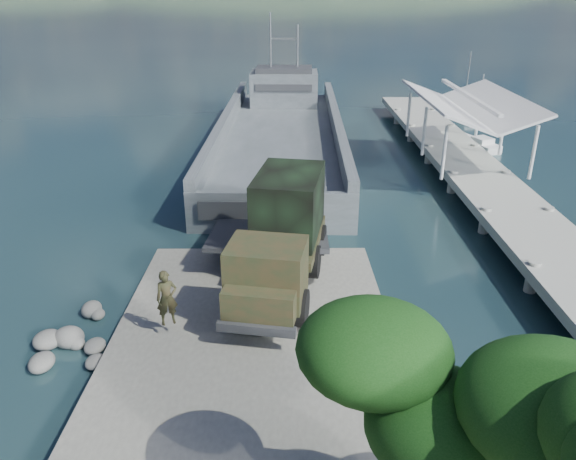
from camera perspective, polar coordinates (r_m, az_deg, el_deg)
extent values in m
plane|color=#172E38|center=(20.30, -3.52, -12.09)|extent=(1400.00, 1400.00, 0.00)
cube|color=slate|center=(19.35, -3.68, -13.24)|extent=(10.00, 18.00, 0.50)
cube|color=#AAACA1|center=(37.99, 17.91, 6.13)|extent=(4.00, 44.00, 0.50)
cube|color=#465053|center=(42.50, -0.73, 8.35)|extent=(9.63, 29.50, 2.44)
cube|color=#465053|center=(42.38, -6.39, 10.68)|extent=(1.44, 29.26, 1.27)
cube|color=#465053|center=(42.11, 4.93, 10.66)|extent=(1.44, 29.26, 1.27)
cube|color=#465053|center=(28.59, -1.66, 1.47)|extent=(8.78, 0.65, 2.54)
cube|color=#465053|center=(51.42, -0.39, 14.19)|extent=(5.96, 4.07, 2.93)
cube|color=#2F3135|center=(51.16, -0.40, 16.02)|extent=(4.97, 3.26, 0.39)
cylinder|color=#9C9FA2|center=(50.94, -1.79, 18.51)|extent=(0.16, 0.16, 4.88)
cylinder|color=#9C9FA2|center=(50.93, 0.98, 17.97)|extent=(0.16, 0.16, 3.90)
cylinder|color=black|center=(20.76, -5.55, -7.28)|extent=(0.73, 1.47, 1.40)
cylinder|color=black|center=(20.31, 1.29, -7.92)|extent=(0.73, 1.47, 1.40)
cylinder|color=black|center=(23.86, -3.31, -2.77)|extent=(0.73, 1.47, 1.40)
cylinder|color=black|center=(23.48, 2.62, -3.23)|extent=(0.73, 1.47, 1.40)
cylinder|color=black|center=(25.76, -2.25, -0.63)|extent=(0.73, 1.47, 1.40)
cylinder|color=black|center=(25.40, 3.24, -1.03)|extent=(0.73, 1.47, 1.40)
cube|color=black|center=(23.00, -0.65, -3.37)|extent=(3.79, 8.49, 0.27)
cube|color=#23321C|center=(19.94, -2.17, -4.28)|extent=(3.04, 2.60, 2.16)
cube|color=#23321C|center=(19.12, -2.93, -7.52)|extent=(2.61, 1.40, 1.08)
cube|color=#23321C|center=(24.17, -0.02, -0.94)|extent=(3.53, 5.36, 0.38)
cube|color=black|center=(23.74, 0.07, 2.70)|extent=(3.28, 4.49, 2.70)
cube|color=#2F3135|center=(19.03, -3.25, -10.02)|extent=(2.70, 0.74, 0.32)
imported|color=#23321C|center=(20.18, -12.11, -7.71)|extent=(0.87, 0.72, 2.03)
cube|color=white|center=(46.56, 18.40, 8.25)|extent=(2.98, 4.89, 0.77)
cube|color=white|center=(45.80, 19.15, 8.56)|extent=(1.61, 1.71, 0.51)
cylinder|color=#9C9FA2|center=(45.94, 18.86, 11.57)|extent=(0.09, 0.09, 5.14)
cube|color=white|center=(57.72, 17.39, 11.28)|extent=(2.45, 5.19, 0.82)
cube|color=white|center=(56.83, 17.90, 11.60)|extent=(1.54, 1.68, 0.55)
cylinder|color=#9C9FA2|center=(57.19, 17.77, 14.16)|extent=(0.09, 0.09, 5.46)
ellipsoid|color=#11380F|center=(10.73, 8.70, -11.85)|extent=(2.86, 2.86, 1.63)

